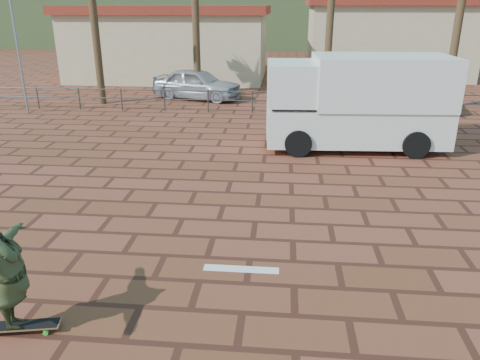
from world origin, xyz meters
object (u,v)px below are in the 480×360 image
at_px(longboard, 18,326).
at_px(car_silver, 197,84).
at_px(skateboarder, 8,279).
at_px(campervan, 358,100).
at_px(car_white, 397,93).

bearing_deg(longboard, car_silver, 80.53).
bearing_deg(car_silver, longboard, -162.23).
relative_size(skateboarder, car_silver, 0.43).
xyz_separation_m(skateboarder, car_silver, (-0.57, 18.28, -0.14)).
height_order(skateboarder, campervan, campervan).
distance_m(longboard, car_silver, 18.30).
height_order(longboard, car_white, car_white).
bearing_deg(car_silver, car_white, -85.96).
bearing_deg(car_white, longboard, 157.49).
bearing_deg(car_white, skateboarder, 157.49).
distance_m(campervan, car_silver, 10.56).
distance_m(car_silver, car_white, 9.74).
distance_m(longboard, car_white, 18.58).
relative_size(car_silver, car_white, 0.90).
xyz_separation_m(campervan, car_white, (2.67, 5.97, -0.77)).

